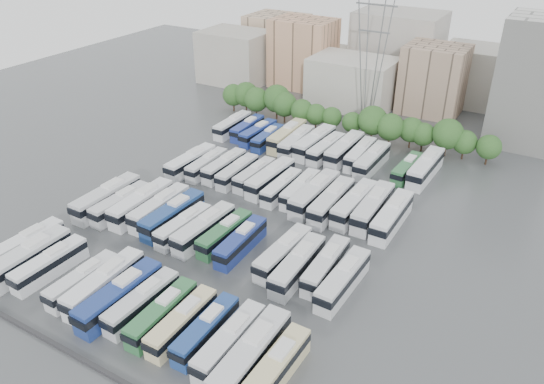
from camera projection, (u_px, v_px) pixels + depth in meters
The scene contains 58 objects.
ground at pixel (237, 223), 85.36m from camera, with size 220.00×220.00×0.00m, color #424447.
parapet at pixel (75, 356), 60.49m from camera, with size 56.00×0.50×0.50m, color #2D2D30.
tree_line at pixel (337, 115), 115.68m from camera, with size 64.23×7.73×8.23m.
city_buildings at pixel (366, 63), 138.73m from camera, with size 102.00×35.00×20.00m.
apartment_tower at pixel (534, 83), 107.37m from camera, with size 14.00×14.00×26.00m, color silver.
electricity_pylon at pixel (373, 43), 112.84m from camera, with size 9.00×6.91×33.83m.
bus_r0_s0 at pixel (26, 245), 76.85m from camera, with size 3.04×12.09×3.77m.
bus_r0_s1 at pixel (29, 258), 73.87m from camera, with size 2.99×13.14×4.11m.
bus_r0_s2 at pixel (50, 264), 73.00m from camera, with size 2.71×11.60×3.63m.
bus_r0_s4 at pixel (83, 280), 70.03m from camera, with size 2.52×11.11×3.48m.
bus_r0_s5 at pixel (104, 284), 69.03m from camera, with size 3.37×13.01×4.05m.
bus_r0_s6 at pixel (120, 296), 66.84m from camera, with size 3.15×13.21×4.13m.
bus_r0_s7 at pixel (142, 302), 66.22m from camera, with size 2.82×11.65×3.64m.
bus_r0_s8 at pixel (162, 313), 64.44m from camera, with size 2.78×11.50×3.59m.
bus_r0_s9 at pixel (182, 322), 63.16m from camera, with size 2.58×11.35×3.55m.
bus_r0_s10 at pixel (206, 330), 62.10m from camera, with size 2.62×11.08×3.46m.
bus_r0_s11 at pixel (230, 342), 60.25m from camera, with size 2.65×11.94×3.74m.
bus_r0_s12 at pixel (251, 355), 58.12m from camera, with size 3.18×13.66×4.27m.
bus_r0_s13 at pixel (275, 369), 56.76m from camera, with size 2.72×11.92×3.73m.
bus_r1_s0 at pixel (107, 198), 88.45m from camera, with size 2.97×13.52×4.24m.
bus_r1_s1 at pixel (121, 204), 87.23m from camera, with size 2.95×11.95×3.73m.
bus_r1_s2 at pixel (141, 203), 86.87m from camera, with size 3.12×13.32×4.16m.
bus_r1_s3 at pixel (160, 208), 85.84m from camera, with size 2.88×12.65×3.96m.
bus_r1_s4 at pixel (173, 215), 83.89m from camera, with size 3.14×12.96×4.05m.
bus_r1_s5 at pixel (184, 226), 81.53m from camera, with size 2.94×11.30×3.52m.
bus_r1_s6 at pixel (204, 228), 80.54m from camera, with size 3.27×12.66×3.94m.
bus_r1_s7 at pixel (225, 233), 79.68m from camera, with size 2.87×11.40×3.55m.
bus_r1_s8 at pixel (241, 242), 77.75m from camera, with size 2.84×11.51×3.59m.
bus_r1_s10 at pixel (283, 253), 75.11m from camera, with size 3.15×12.28×3.82m.
bus_r1_s11 at pixel (298, 265), 72.55m from camera, with size 3.03×12.62×3.94m.
bus_r1_s12 at pixel (326, 266), 72.65m from camera, with size 3.04×11.87×3.70m.
bus_r1_s13 at pixel (343, 280), 69.89m from camera, with size 2.96×12.34×3.85m.
bus_r2_s1 at pixel (191, 162), 100.78m from camera, with size 3.11×12.42×3.87m.
bus_r2_s2 at pixel (207, 164), 100.22m from camera, with size 2.69×11.08×3.46m.
bus_r2_s3 at pixel (224, 166), 99.52m from camera, with size 2.54×11.50×3.60m.
bus_r2_s4 at pixel (237, 172), 97.56m from camera, with size 2.61×11.30×3.53m.
bus_r2_s5 at pixel (254, 175), 96.59m from camera, with size 2.68×11.05×3.45m.
bus_r2_s6 at pixel (270, 178), 94.90m from camera, with size 3.27×12.90×4.02m.
bus_r2_s7 at pixel (281, 187), 92.42m from camera, with size 2.42×11.03×3.46m.
bus_r2_s8 at pixel (300, 189), 91.64m from camera, with size 2.87×11.59×3.61m.
bus_r2_s9 at pixel (315, 194), 89.52m from camera, with size 3.26×13.74×4.29m.
bus_r2_s10 at pixel (331, 201), 87.41m from camera, with size 3.03×13.27×4.15m.
bus_r2_s11 at pixel (354, 204), 86.88m from camera, with size 3.22×13.15×4.10m.
bus_r2_s12 at pixel (373, 207), 85.77m from camera, with size 3.20×13.46×4.21m.
bus_r2_s13 at pixel (392, 216), 83.46m from camera, with size 2.94×13.23×4.15m.
bus_r3_s0 at pixel (233, 125), 117.05m from camera, with size 2.74×11.90×3.72m.
bus_r3_s1 at pixel (247, 128), 115.89m from camera, with size 2.80×11.14×3.47m.
bus_r3_s2 at pixel (258, 133), 113.51m from camera, with size 3.00×11.32×3.52m.
bus_r3_s3 at pixel (268, 138), 111.31m from camera, with size 2.75×10.87×3.39m.
bus_r3_s4 at pixel (287, 136), 111.31m from camera, with size 3.33×13.31×4.15m.
bus_r3_s5 at pixel (297, 142), 108.78m from camera, with size 3.37×12.70×3.95m.
bus_r3_s6 at pixel (314, 142), 108.26m from camera, with size 3.41×13.57×4.23m.
bus_r3_s7 at pixel (326, 149), 106.02m from camera, with size 3.22×12.21×3.79m.
bus_r3_s8 at pixel (344, 149), 105.27m from camera, with size 3.05×13.45×4.21m.
bus_r3_s9 at pixel (360, 154), 103.92m from camera, with size 3.00×12.01×3.74m.
bus_r3_s10 at pixel (372, 160), 101.23m from camera, with size 2.87×12.77×4.00m.
bus_r3_s12 at pixel (407, 168), 98.81m from camera, with size 2.88×11.02×3.43m.
bus_r3_s13 at pixel (426, 168), 98.15m from camera, with size 3.35×13.72×4.28m.
Camera 1 is at (41.60, -59.00, 46.18)m, focal length 35.00 mm.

